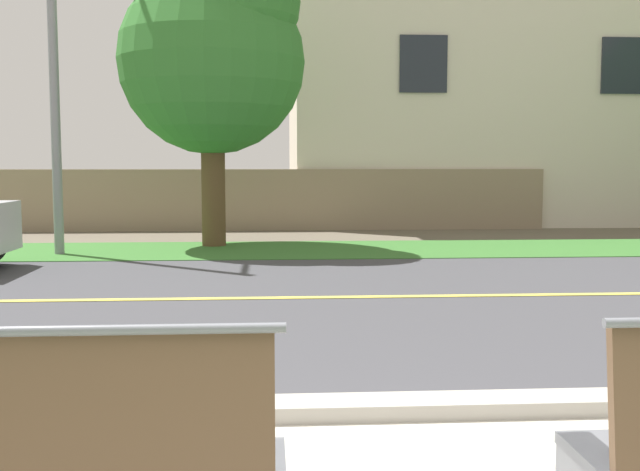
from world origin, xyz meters
The scene contains 9 objects.
ground_plane centered at (0.00, 8.00, 0.00)m, with size 140.00×140.00×0.00m, color #665B4C.
curb_edge centered at (0.00, 2.35, 0.06)m, with size 44.00×0.30×0.11m, color #ADA89E.
street_asphalt centered at (0.00, 6.50, 0.00)m, with size 52.00×8.00×0.01m, color #424247.
road_centre_line centered at (0.00, 6.50, 0.01)m, with size 48.00×0.14×0.01m, color #E0CC4C.
far_verge_grass centered at (0.00, 11.38, 0.01)m, with size 48.00×2.80×0.02m, color #38702D.
bench_left centered at (-1.55, 0.52, 0.46)m, with size 1.98×0.48×1.01m.
shade_tree_far_left centered at (-1.53, 12.05, 3.63)m, with size 3.39×3.39×5.60m.
garden_wall centered at (-0.74, 15.51, 0.70)m, with size 13.00×0.36×1.40m, color gray.
house_across_street centered at (5.31, 18.71, 3.80)m, with size 11.38×6.91×7.51m.
Camera 1 is at (-0.61, -2.20, 1.55)m, focal length 43.19 mm.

